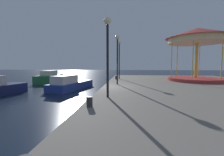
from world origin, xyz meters
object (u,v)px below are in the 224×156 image
(carousel, at_px, (197,42))
(lamp_post_mid_promenade, at_px, (117,51))
(motorboat_green, at_px, (50,78))
(lamp_post_near_edge, at_px, (108,43))
(lamp_post_far_end, at_px, (119,53))
(motorboat_blue, at_px, (70,84))
(bollard_south, at_px, (90,102))
(bollard_center, at_px, (116,78))

(carousel, xyz_separation_m, lamp_post_mid_promenade, (-7.89, -3.69, -1.18))
(motorboat_green, distance_m, lamp_post_mid_promenade, 12.55)
(lamp_post_near_edge, xyz_separation_m, lamp_post_far_end, (0.07, 10.17, 0.24))
(motorboat_blue, bearing_deg, lamp_post_near_edge, -55.99)
(bollard_south, xyz_separation_m, bollard_center, (0.26, 11.32, 0.00))
(bollard_south, height_order, bollard_center, same)
(motorboat_green, distance_m, bollard_south, 16.85)
(motorboat_green, distance_m, lamp_post_far_end, 10.46)
(motorboat_blue, height_order, bollard_center, motorboat_blue)
(motorboat_blue, xyz_separation_m, lamp_post_far_end, (4.73, 3.27, 3.27))
(motorboat_green, height_order, bollard_south, motorboat_green)
(motorboat_green, bearing_deg, carousel, -11.16)
(motorboat_green, bearing_deg, lamp_post_far_end, -12.20)
(lamp_post_far_end, distance_m, bollard_center, 2.90)
(carousel, xyz_separation_m, lamp_post_far_end, (-7.99, 1.39, -1.00))
(lamp_post_near_edge, distance_m, bollard_south, 3.19)
(lamp_post_mid_promenade, bearing_deg, carousel, 25.09)
(lamp_post_near_edge, bearing_deg, motorboat_green, 128.25)
(bollard_south, relative_size, bollard_center, 1.00)
(lamp_post_near_edge, xyz_separation_m, lamp_post_mid_promenade, (0.17, 5.08, 0.06))
(motorboat_green, relative_size, carousel, 0.86)
(lamp_post_far_end, bearing_deg, lamp_post_mid_promenade, -88.88)
(motorboat_blue, relative_size, bollard_center, 14.77)
(motorboat_blue, height_order, carousel, carousel)
(motorboat_green, distance_m, bollard_center, 9.86)
(motorboat_green, height_order, motorboat_blue, motorboat_green)
(motorboat_green, height_order, lamp_post_near_edge, lamp_post_near_edge)
(motorboat_blue, xyz_separation_m, carousel, (12.71, 1.88, 4.27))
(motorboat_green, xyz_separation_m, lamp_post_mid_promenade, (9.85, -7.19, 2.97))
(bollard_center, bearing_deg, lamp_post_mid_promenade, -84.79)
(motorboat_green, relative_size, lamp_post_near_edge, 1.34)
(lamp_post_mid_promenade, relative_size, lamp_post_far_end, 0.93)
(lamp_post_mid_promenade, bearing_deg, motorboat_blue, 159.36)
(lamp_post_mid_promenade, bearing_deg, bollard_south, -95.43)
(motorboat_green, bearing_deg, lamp_post_mid_promenade, -36.14)
(lamp_post_mid_promenade, distance_m, lamp_post_far_end, 5.09)
(motorboat_blue, height_order, lamp_post_mid_promenade, lamp_post_mid_promenade)
(lamp_post_mid_promenade, height_order, bollard_center, lamp_post_mid_promenade)
(lamp_post_near_edge, relative_size, bollard_center, 9.98)
(motorboat_green, relative_size, lamp_post_far_end, 1.21)
(motorboat_green, height_order, lamp_post_mid_promenade, lamp_post_mid_promenade)
(lamp_post_far_end, height_order, bollard_south, lamp_post_far_end)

